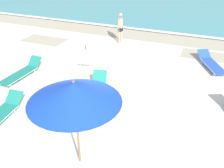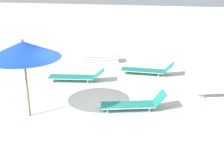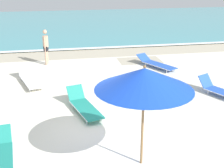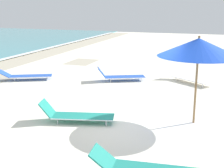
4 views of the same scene
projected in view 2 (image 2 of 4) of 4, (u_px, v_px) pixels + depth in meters
ground_plane at (89, 113)px, 10.40m from camera, size 60.00×60.00×0.16m
beach_umbrella at (23, 50)px, 9.30m from camera, size 2.26×2.26×2.51m
lounger_stack at (100, 58)px, 15.59m from camera, size 1.08×1.99×0.41m
sun_lounger_under_umbrella at (77, 76)px, 13.02m from camera, size 0.86×2.37×0.53m
sun_lounger_near_water_left at (148, 70)px, 13.83m from camera, size 0.70×2.31×0.58m
sun_lounger_mid_beach_solo at (134, 103)px, 10.43m from camera, size 1.11×2.22×0.61m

